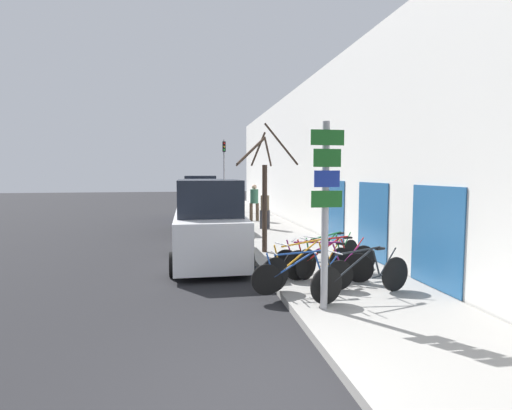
{
  "coord_description": "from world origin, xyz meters",
  "views": [
    {
      "loc": [
        -0.83,
        -4.09,
        2.55
      ],
      "look_at": [
        0.88,
        5.77,
        1.74
      ],
      "focal_mm": 28.0,
      "sensor_mm": 36.0,
      "label": 1
    }
  ],
  "objects_px": {
    "bicycle_1": "(304,275)",
    "parked_car_0": "(209,226)",
    "bicycle_5": "(329,256)",
    "signpost": "(325,208)",
    "street_tree": "(264,190)",
    "bicycle_2": "(309,266)",
    "bicycle_4": "(331,260)",
    "parked_car_1": "(204,208)",
    "traffic_light": "(224,165)",
    "pedestrian_near": "(265,207)",
    "bicycle_3": "(322,263)",
    "pedestrian_far": "(254,200)",
    "parked_car_2": "(201,199)",
    "bicycle_0": "(363,277)"
  },
  "relations": [
    {
      "from": "pedestrian_far",
      "to": "bicycle_1",
      "type": "bearing_deg",
      "value": -91.01
    },
    {
      "from": "signpost",
      "to": "bicycle_1",
      "type": "relative_size",
      "value": 1.52
    },
    {
      "from": "parked_car_1",
      "to": "pedestrian_far",
      "type": "height_order",
      "value": "parked_car_1"
    },
    {
      "from": "bicycle_1",
      "to": "bicycle_4",
      "type": "height_order",
      "value": "bicycle_4"
    },
    {
      "from": "bicycle_3",
      "to": "bicycle_5",
      "type": "distance_m",
      "value": 0.68
    },
    {
      "from": "bicycle_5",
      "to": "pedestrian_near",
      "type": "relative_size",
      "value": 1.25
    },
    {
      "from": "signpost",
      "to": "parked_car_0",
      "type": "bearing_deg",
      "value": 111.1
    },
    {
      "from": "traffic_light",
      "to": "bicycle_0",
      "type": "bearing_deg",
      "value": -86.99
    },
    {
      "from": "signpost",
      "to": "bicycle_5",
      "type": "distance_m",
      "value": 2.94
    },
    {
      "from": "bicycle_0",
      "to": "pedestrian_near",
      "type": "xyz_separation_m",
      "value": [
        -0.02,
        9.65,
        0.55
      ]
    },
    {
      "from": "bicycle_0",
      "to": "bicycle_2",
      "type": "bearing_deg",
      "value": 18.89
    },
    {
      "from": "bicycle_5",
      "to": "parked_car_0",
      "type": "bearing_deg",
      "value": 17.6
    },
    {
      "from": "bicycle_2",
      "to": "parked_car_0",
      "type": "relative_size",
      "value": 0.53
    },
    {
      "from": "signpost",
      "to": "street_tree",
      "type": "distance_m",
      "value": 5.25
    },
    {
      "from": "traffic_light",
      "to": "pedestrian_near",
      "type": "bearing_deg",
      "value": -83.79
    },
    {
      "from": "pedestrian_far",
      "to": "traffic_light",
      "type": "distance_m",
      "value": 6.09
    },
    {
      "from": "pedestrian_near",
      "to": "street_tree",
      "type": "bearing_deg",
      "value": 91.53
    },
    {
      "from": "bicycle_4",
      "to": "parked_car_1",
      "type": "relative_size",
      "value": 0.57
    },
    {
      "from": "signpost",
      "to": "bicycle_4",
      "type": "height_order",
      "value": "signpost"
    },
    {
      "from": "bicycle_1",
      "to": "pedestrian_far",
      "type": "relative_size",
      "value": 1.18
    },
    {
      "from": "bicycle_5",
      "to": "street_tree",
      "type": "distance_m",
      "value": 3.37
    },
    {
      "from": "parked_car_0",
      "to": "parked_car_2",
      "type": "xyz_separation_m",
      "value": [
        0.18,
        10.97,
        0.03
      ]
    },
    {
      "from": "pedestrian_far",
      "to": "parked_car_1",
      "type": "bearing_deg",
      "value": -131.17
    },
    {
      "from": "signpost",
      "to": "parked_car_2",
      "type": "bearing_deg",
      "value": 95.86
    },
    {
      "from": "bicycle_0",
      "to": "parked_car_0",
      "type": "relative_size",
      "value": 0.52
    },
    {
      "from": "bicycle_3",
      "to": "parked_car_2",
      "type": "relative_size",
      "value": 0.43
    },
    {
      "from": "parked_car_1",
      "to": "parked_car_2",
      "type": "height_order",
      "value": "parked_car_2"
    },
    {
      "from": "bicycle_3",
      "to": "bicycle_5",
      "type": "height_order",
      "value": "bicycle_5"
    },
    {
      "from": "parked_car_1",
      "to": "pedestrian_near",
      "type": "bearing_deg",
      "value": -9.99
    },
    {
      "from": "bicycle_2",
      "to": "bicycle_5",
      "type": "xyz_separation_m",
      "value": [
        0.79,
        0.91,
        -0.01
      ]
    },
    {
      "from": "bicycle_2",
      "to": "parked_car_1",
      "type": "height_order",
      "value": "parked_car_1"
    },
    {
      "from": "bicycle_4",
      "to": "traffic_light",
      "type": "relative_size",
      "value": 0.53
    },
    {
      "from": "bicycle_1",
      "to": "parked_car_0",
      "type": "bearing_deg",
      "value": 22.04
    },
    {
      "from": "street_tree",
      "to": "traffic_light",
      "type": "height_order",
      "value": "traffic_light"
    },
    {
      "from": "bicycle_2",
      "to": "street_tree",
      "type": "height_order",
      "value": "street_tree"
    },
    {
      "from": "signpost",
      "to": "bicycle_2",
      "type": "distance_m",
      "value": 2.04
    },
    {
      "from": "parked_car_1",
      "to": "pedestrian_near",
      "type": "distance_m",
      "value": 2.59
    },
    {
      "from": "parked_car_2",
      "to": "bicycle_4",
      "type": "bearing_deg",
      "value": -76.51
    },
    {
      "from": "bicycle_2",
      "to": "parked_car_2",
      "type": "height_order",
      "value": "parked_car_2"
    },
    {
      "from": "parked_car_1",
      "to": "signpost",
      "type": "bearing_deg",
      "value": -83.84
    },
    {
      "from": "bicycle_0",
      "to": "bicycle_2",
      "type": "height_order",
      "value": "bicycle_2"
    },
    {
      "from": "pedestrian_near",
      "to": "pedestrian_far",
      "type": "relative_size",
      "value": 0.91
    },
    {
      "from": "signpost",
      "to": "bicycle_2",
      "type": "xyz_separation_m",
      "value": [
        0.19,
        1.49,
        -1.38
      ]
    },
    {
      "from": "bicycle_3",
      "to": "signpost",
      "type": "bearing_deg",
      "value": -172.2
    },
    {
      "from": "pedestrian_near",
      "to": "traffic_light",
      "type": "relative_size",
      "value": 0.37
    },
    {
      "from": "bicycle_3",
      "to": "parked_car_1",
      "type": "relative_size",
      "value": 0.49
    },
    {
      "from": "bicycle_1",
      "to": "bicycle_3",
      "type": "xyz_separation_m",
      "value": [
        0.68,
        0.87,
        0.01
      ]
    },
    {
      "from": "street_tree",
      "to": "bicycle_4",
      "type": "bearing_deg",
      "value": -73.31
    },
    {
      "from": "bicycle_3",
      "to": "bicycle_4",
      "type": "height_order",
      "value": "bicycle_4"
    },
    {
      "from": "bicycle_3",
      "to": "bicycle_5",
      "type": "xyz_separation_m",
      "value": [
        0.38,
        0.56,
        0.03
      ]
    }
  ]
}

